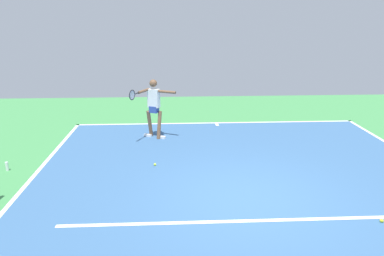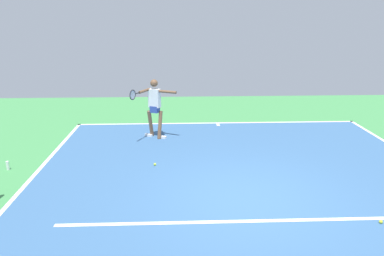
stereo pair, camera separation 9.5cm
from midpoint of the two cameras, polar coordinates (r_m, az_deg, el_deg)
ground_plane at (r=7.78m, az=8.20°, el=-10.65°), size 20.11×20.11×0.00m
court_surface at (r=7.78m, az=8.20°, el=-10.64°), size 9.61×11.30×0.00m
court_line_baseline_near at (r=12.95m, az=3.54°, el=0.80°), size 9.61×0.10×0.01m
court_line_sideline_right at (r=8.33m, az=-26.52°, el=-10.42°), size 0.10×11.30×0.01m
court_line_service at (r=7.04m, az=9.56°, el=-13.82°), size 7.21×0.10×0.01m
court_line_centre_mark at (r=12.75m, az=3.64°, el=0.55°), size 0.10×0.30×0.01m
tennis_player at (r=11.14m, az=-6.17°, el=3.59°), size 1.29×1.09×1.79m
tennis_ball_near_service_line at (r=7.67m, az=26.75°, el=-12.56°), size 0.07×0.07×0.07m
tennis_ball_far_corner at (r=9.31m, az=-5.99°, el=-5.58°), size 0.07×0.07×0.07m
water_bottle at (r=10.01m, az=-26.74°, el=-5.27°), size 0.07×0.07×0.22m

